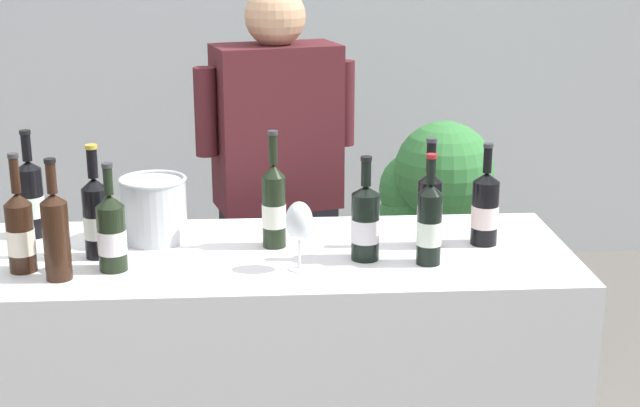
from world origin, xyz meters
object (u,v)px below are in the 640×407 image
wine_bottle_2 (20,232)px  wine_bottle_8 (56,233)px  wine_bottle_9 (365,223)px  wine_bottle_5 (429,209)px  wine_bottle_3 (485,209)px  person_server (278,220)px  potted_shrub (432,209)px  wine_bottle_1 (96,217)px  wine_bottle_0 (112,233)px  ice_bucket (154,209)px  wine_bottle_4 (274,205)px  wine_glass (299,223)px  wine_bottle_7 (31,198)px  wine_bottle_6 (429,224)px

wine_bottle_2 → wine_bottle_8: 0.13m
wine_bottle_9 → wine_bottle_8: bearing=-173.0°
wine_bottle_5 → wine_bottle_8: size_ratio=0.98×
wine_bottle_3 → wine_bottle_5: wine_bottle_5 is taller
person_server → potted_shrub: bearing=38.4°
wine_bottle_1 → person_server: person_server is taller
wine_bottle_0 → wine_bottle_1: size_ratio=0.92×
wine_bottle_1 → ice_bucket: (0.15, 0.14, -0.02)m
wine_bottle_9 → potted_shrub: bearing=71.3°
wine_bottle_2 → potted_shrub: bearing=43.8°
wine_bottle_4 → ice_bucket: 0.38m
wine_bottle_5 → wine_glass: 0.44m
wine_bottle_9 → potted_shrub: size_ratio=0.28×
wine_bottle_7 → wine_glass: 0.90m
wine_bottle_0 → wine_bottle_2: wine_bottle_2 is taller
wine_glass → ice_bucket: 0.52m
wine_bottle_3 → wine_glass: 0.60m
wine_bottle_4 → ice_bucket: (-0.37, 0.08, -0.03)m
wine_bottle_6 → wine_bottle_9: size_ratio=1.05×
wine_bottle_5 → wine_bottle_7: bearing=171.9°
wine_bottle_7 → person_server: 0.96m
wine_bottle_7 → wine_glass: size_ratio=1.70×
wine_bottle_5 → potted_shrub: bearing=78.7°
wine_bottle_7 → wine_bottle_0: bearing=-47.2°
wine_bottle_4 → potted_shrub: bearing=59.3°
wine_bottle_6 → ice_bucket: size_ratio=1.56×
wine_bottle_7 → wine_bottle_8: bearing=-67.7°
wine_bottle_6 → person_server: bearing=116.8°
wine_bottle_2 → wine_glass: 0.78m
wine_bottle_3 → wine_bottle_8: 1.26m
wine_bottle_4 → potted_shrub: 1.45m
wine_bottle_2 → potted_shrub: (1.43, 1.37, -0.38)m
person_server → potted_shrub: 0.89m
wine_bottle_5 → wine_bottle_2: bearing=-173.3°
wine_bottle_4 → potted_shrub: wine_bottle_4 is taller
wine_bottle_1 → person_server: 0.93m
wine_bottle_2 → wine_bottle_8: (0.11, -0.07, 0.02)m
wine_glass → wine_bottle_7: bearing=157.1°
wine_bottle_6 → person_server: 0.96m
wine_bottle_9 → ice_bucket: (-0.63, 0.21, -0.01)m
wine_bottle_0 → wine_bottle_5: size_ratio=0.93×
wine_bottle_1 → wine_bottle_0: bearing=-61.5°
wine_bottle_3 → potted_shrub: bearing=86.7°
wine_bottle_4 → ice_bucket: wine_bottle_4 is taller
wine_bottle_2 → wine_bottle_7: 0.32m
wine_bottle_8 → wine_glass: 0.67m
wine_bottle_0 → wine_bottle_2: (-0.25, 0.01, 0.01)m
wine_bottle_0 → wine_glass: 0.53m
wine_bottle_0 → wine_bottle_2: 0.25m
wine_bottle_0 → wine_bottle_6: 0.90m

